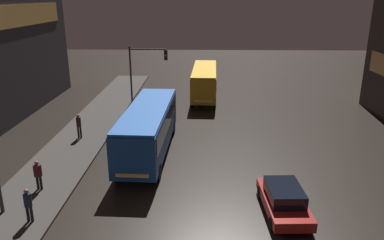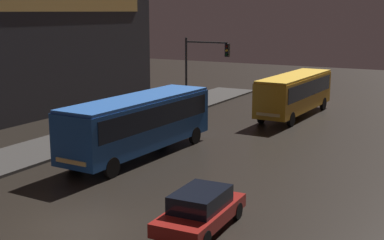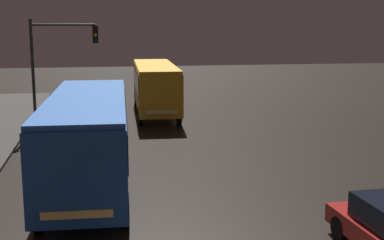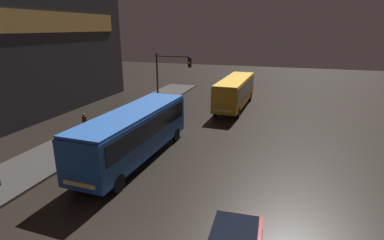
# 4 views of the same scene
# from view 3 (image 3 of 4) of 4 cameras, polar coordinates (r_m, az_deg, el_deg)

# --- Properties ---
(bus_near) EXTENTS (3.01, 10.62, 3.22)m
(bus_near) POSITION_cam_3_polar(r_m,az_deg,el_deg) (18.69, -11.04, -1.26)
(bus_near) COLOR #194793
(bus_near) RESTS_ON ground
(bus_far) EXTENTS (2.75, 10.10, 3.10)m
(bus_far) POSITION_cam_3_polar(r_m,az_deg,el_deg) (33.44, -3.94, 3.90)
(bus_far) COLOR orange
(bus_far) RESTS_ON ground
(traffic_light_main) EXTENTS (3.49, 0.35, 5.85)m
(traffic_light_main) POSITION_cam_3_polar(r_m,az_deg,el_deg) (28.89, -14.25, 6.72)
(traffic_light_main) COLOR #2D2D2D
(traffic_light_main) RESTS_ON ground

